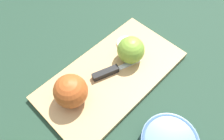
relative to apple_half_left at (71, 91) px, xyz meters
name	(u,v)px	position (x,y,z in m)	size (l,w,h in m)	color
ground_plane	(112,77)	(0.13, 0.01, -0.06)	(4.00, 4.00, 0.00)	#1E3828
cutting_board	(112,75)	(0.13, 0.01, -0.05)	(0.47, 0.31, 0.02)	tan
apple_half_left	(71,91)	(0.00, 0.00, 0.00)	(0.09, 0.09, 0.09)	#AD4C1E
apple_half_right	(131,50)	(0.21, 0.02, 0.00)	(0.08, 0.08, 0.08)	olive
knife	(108,72)	(0.12, 0.02, -0.04)	(0.16, 0.04, 0.02)	silver
apple_slice	(126,43)	(0.23, 0.08, -0.04)	(0.06, 0.06, 0.01)	#EFE5C6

